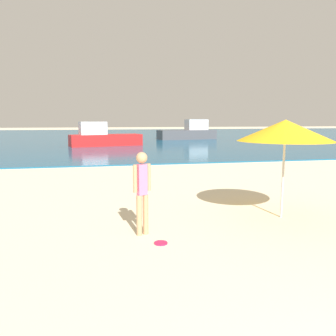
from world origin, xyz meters
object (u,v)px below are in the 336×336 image
(person_standing, at_px, (142,188))
(beach_umbrella, at_px, (285,131))
(frisbee, at_px, (161,243))
(boat_far, at_px, (189,132))
(boat_near, at_px, (103,137))

(person_standing, bearing_deg, beach_umbrella, -12.66)
(frisbee, bearing_deg, person_standing, 115.30)
(boat_far, bearing_deg, beach_umbrella, 70.19)
(frisbee, relative_size, boat_near, 0.04)
(person_standing, distance_m, frisbee, 1.09)
(frisbee, xyz_separation_m, boat_far, (8.90, 30.37, 0.80))
(beach_umbrella, bearing_deg, person_standing, -171.08)
(boat_near, bearing_deg, person_standing, -101.44)
(boat_near, distance_m, boat_far, 12.28)
(frisbee, height_order, beach_umbrella, beach_umbrella)
(boat_far, xyz_separation_m, beach_umbrella, (-5.90, -29.31, 1.16))
(person_standing, relative_size, boat_far, 0.24)
(person_standing, relative_size, boat_near, 0.26)
(person_standing, xyz_separation_m, boat_far, (9.16, 29.82, -0.10))
(frisbee, bearing_deg, boat_near, 91.62)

